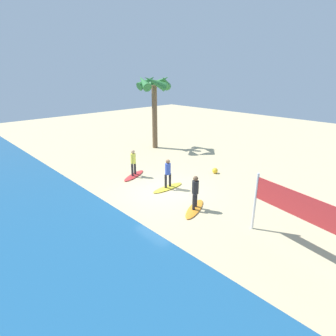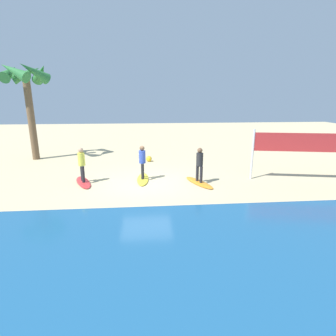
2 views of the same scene
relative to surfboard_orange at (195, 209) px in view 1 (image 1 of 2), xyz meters
name	(u,v)px [view 1 (image 1 of 2)]	position (x,y,z in m)	size (l,w,h in m)	color
ground_plane	(163,192)	(2.54, -0.30, -0.04)	(60.00, 60.00, 0.00)	#CCB789
surfboard_orange	(195,209)	(0.00, 0.00, 0.00)	(2.10, 0.56, 0.09)	orange
surfer_orange	(195,190)	(0.00, 0.00, 0.99)	(0.32, 0.43, 1.64)	#232328
surfboard_yellow	(168,188)	(2.68, -0.79, 0.00)	(2.10, 0.56, 0.09)	yellow
surfer_yellow	(168,171)	(2.68, -0.79, 0.99)	(0.32, 0.46, 1.64)	#232328
surfboard_red	(134,176)	(5.53, -0.54, 0.00)	(2.10, 0.56, 0.09)	red
surfer_red	(133,161)	(5.53, -0.54, 0.99)	(0.32, 0.44, 1.64)	#232328
palm_tree	(154,89)	(9.77, -6.02, 4.89)	(2.88, 3.03, 6.17)	brown
beach_ball	(215,171)	(2.31, -4.68, 0.14)	(0.36, 0.36, 0.36)	yellow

